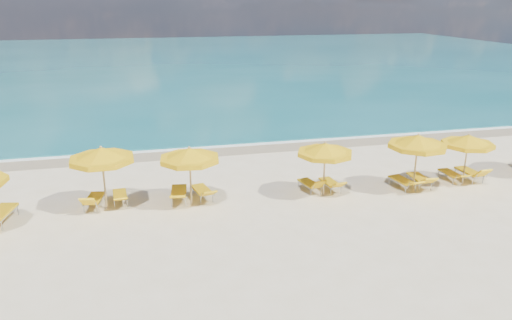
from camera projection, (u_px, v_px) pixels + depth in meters
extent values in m
plane|color=beige|center=(265.00, 199.00, 20.20)|extent=(120.00, 120.00, 0.00)
cube|color=#125F66|center=(173.00, 61.00, 64.60)|extent=(120.00, 80.00, 0.30)
cube|color=tan|center=(231.00, 148.00, 27.05)|extent=(120.00, 2.60, 0.01)
cube|color=white|center=(228.00, 144.00, 27.79)|extent=(120.00, 1.20, 0.03)
cube|color=white|center=(120.00, 116.00, 34.60)|extent=(14.00, 0.36, 0.05)
cube|color=white|center=(285.00, 90.00, 44.17)|extent=(18.00, 0.30, 0.05)
cylinder|color=tan|center=(104.00, 179.00, 19.00)|extent=(0.07, 0.07, 2.41)
cone|color=yellow|center=(101.00, 153.00, 18.68)|extent=(3.15, 3.15, 0.48)
cylinder|color=yellow|center=(102.00, 159.00, 18.76)|extent=(3.18, 3.18, 0.19)
sphere|color=tan|center=(101.00, 147.00, 18.61)|extent=(0.11, 0.11, 0.11)
cylinder|color=tan|center=(190.00, 177.00, 19.33)|extent=(0.07, 0.07, 2.29)
cone|color=yellow|center=(189.00, 154.00, 19.03)|extent=(2.90, 2.90, 0.46)
cylinder|color=yellow|center=(190.00, 159.00, 19.10)|extent=(2.93, 2.93, 0.18)
sphere|color=tan|center=(189.00, 148.00, 18.96)|extent=(0.10, 0.10, 0.10)
cylinder|color=tan|center=(324.00, 170.00, 20.25)|extent=(0.07, 0.07, 2.21)
cone|color=yellow|center=(325.00, 148.00, 19.97)|extent=(2.35, 2.35, 0.44)
cylinder|color=yellow|center=(325.00, 153.00, 20.03)|extent=(2.37, 2.37, 0.18)
sphere|color=tan|center=(325.00, 143.00, 19.90)|extent=(0.10, 0.10, 0.10)
cylinder|color=tan|center=(416.00, 163.00, 20.83)|extent=(0.07, 0.07, 2.37)
cone|color=yellow|center=(418.00, 140.00, 20.52)|extent=(2.99, 2.99, 0.47)
cylinder|color=yellow|center=(417.00, 146.00, 20.59)|extent=(3.01, 3.01, 0.19)
sphere|color=tan|center=(419.00, 135.00, 20.45)|extent=(0.11, 0.11, 0.11)
cylinder|color=tan|center=(466.00, 160.00, 21.68)|extent=(0.07, 0.07, 2.15)
cone|color=yellow|center=(468.00, 140.00, 21.40)|extent=(2.36, 2.36, 0.43)
cylinder|color=yellow|center=(468.00, 144.00, 21.47)|extent=(2.38, 2.38, 0.17)
sphere|color=tan|center=(469.00, 135.00, 21.33)|extent=(0.10, 0.10, 0.10)
cube|color=yellow|center=(1.00, 211.00, 18.01)|extent=(0.93, 1.56, 0.09)
cube|color=yellow|center=(94.00, 198.00, 19.39)|extent=(0.76, 1.31, 0.08)
cube|color=yellow|center=(88.00, 202.00, 18.54)|extent=(0.63, 0.57, 0.44)
cube|color=yellow|center=(120.00, 194.00, 19.82)|extent=(0.59, 1.19, 0.07)
cube|color=yellow|center=(121.00, 199.00, 19.04)|extent=(0.55, 0.55, 0.30)
cube|color=yellow|center=(179.00, 191.00, 20.01)|extent=(0.75, 1.41, 0.08)
cube|color=yellow|center=(178.00, 197.00, 19.07)|extent=(0.67, 0.68, 0.33)
cube|color=yellow|center=(202.00, 190.00, 20.25)|extent=(0.78, 1.33, 0.08)
cube|color=yellow|center=(209.00, 193.00, 19.44)|extent=(0.65, 0.64, 0.36)
cube|color=yellow|center=(309.00, 183.00, 21.03)|extent=(0.73, 1.23, 0.07)
cube|color=yellow|center=(319.00, 184.00, 20.30)|extent=(0.59, 0.52, 0.44)
cube|color=yellow|center=(330.00, 182.00, 21.15)|extent=(0.62, 1.19, 0.07)
cube|color=yellow|center=(339.00, 185.00, 20.39)|extent=(0.55, 0.53, 0.36)
cube|color=yellow|center=(402.00, 180.00, 21.33)|extent=(0.71, 1.29, 0.08)
cube|color=yellow|center=(415.00, 184.00, 20.52)|extent=(0.62, 0.62, 0.33)
cube|color=yellow|center=(419.00, 177.00, 21.59)|extent=(0.67, 1.32, 0.08)
cube|color=yellow|center=(429.00, 181.00, 20.70)|extent=(0.61, 0.59, 0.40)
cube|color=yellow|center=(450.00, 173.00, 22.24)|extent=(0.55, 1.17, 0.07)
cube|color=yellow|center=(462.00, 177.00, 21.45)|extent=(0.53, 0.54, 0.29)
cube|color=yellow|center=(469.00, 171.00, 22.34)|extent=(0.63, 1.32, 0.08)
cube|color=yellow|center=(483.00, 173.00, 21.47)|extent=(0.60, 0.53, 0.47)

